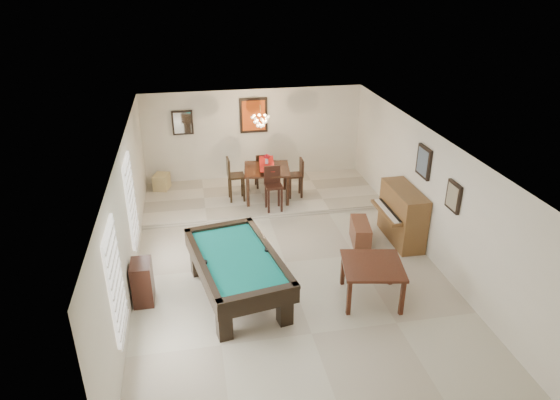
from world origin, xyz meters
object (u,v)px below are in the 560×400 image
object	(u,v)px
dining_table	(267,181)
flower_vase	(267,159)
square_table	(371,282)
corner_bench	(162,182)
upright_piano	(396,215)
apothecary_chest	(143,282)
dining_chair_east	(295,178)
chandelier	(260,117)
dining_chair_north	(261,170)
pool_table	(237,277)
piano_bench	(360,233)
dining_chair_west	(236,179)
dining_chair_south	(274,189)

from	to	relation	value
dining_table	flower_vase	distance (m)	0.60
square_table	flower_vase	bearing A→B (deg)	104.87
flower_vase	corner_bench	size ratio (longest dim) A/B	0.58
square_table	upright_piano	distance (m)	2.36
apothecary_chest	flower_vase	distance (m)	4.81
dining_chair_east	chandelier	world-z (taller)	chandelier
apothecary_chest	dining_chair_north	xyz separation A→B (m)	(2.86, 4.53, 0.19)
dining_chair_north	corner_bench	bearing A→B (deg)	-9.26
pool_table	piano_bench	distance (m)	3.21
square_table	dining_chair_north	distance (m)	5.36
dining_table	dining_chair_north	world-z (taller)	dining_chair_north
flower_vase	corner_bench	distance (m)	3.02
corner_bench	chandelier	size ratio (longest dim) A/B	0.76
square_table	corner_bench	size ratio (longest dim) A/B	2.32
dining_chair_west	corner_bench	size ratio (longest dim) A/B	2.46
square_table	dining_chair_south	size ratio (longest dim) A/B	0.98
dining_chair_north	dining_chair_south	bearing A→B (deg)	90.46
apothecary_chest	dining_chair_north	bearing A→B (deg)	57.70
dining_chair_north	chandelier	world-z (taller)	chandelier
dining_table	chandelier	bearing A→B (deg)	115.24
upright_piano	piano_bench	xyz separation A→B (m)	(-0.80, 0.01, -0.36)
upright_piano	piano_bench	bearing A→B (deg)	179.32
apothecary_chest	corner_bench	distance (m)	4.85
upright_piano	dining_chair_north	bearing A→B (deg)	127.39
pool_table	flower_vase	bearing A→B (deg)	62.85
square_table	dining_chair_north	xyz separation A→B (m)	(-1.21, 5.22, 0.23)
corner_bench	dining_chair_west	bearing A→B (deg)	-28.68
square_table	dining_chair_east	distance (m)	4.46
square_table	dining_table	xyz separation A→B (m)	(-1.18, 4.46, 0.22)
dining_chair_west	chandelier	xyz separation A→B (m)	(0.67, 0.19, 1.52)
square_table	dining_chair_north	world-z (taller)	dining_chair_north
flower_vase	dining_chair_north	world-z (taller)	flower_vase
dining_chair_west	dining_chair_east	bearing A→B (deg)	-94.51
dining_chair_north	dining_chair_east	distance (m)	1.09
piano_bench	dining_chair_east	bearing A→B (deg)	110.97
apothecary_chest	dining_chair_north	distance (m)	5.36
pool_table	piano_bench	bearing A→B (deg)	16.70
upright_piano	dining_chair_west	distance (m)	4.12
pool_table	dining_chair_north	size ratio (longest dim) A/B	2.68
upright_piano	chandelier	xyz separation A→B (m)	(-2.57, 2.72, 1.59)
dining_chair_south	chandelier	world-z (taller)	chandelier
apothecary_chest	dining_table	bearing A→B (deg)	52.56
piano_bench	dining_chair_south	xyz separation A→B (m)	(-1.62, 1.77, 0.41)
upright_piano	pool_table	bearing A→B (deg)	-158.37
pool_table	square_table	distance (m)	2.43
pool_table	piano_bench	xyz separation A→B (m)	(2.86, 1.46, -0.17)
square_table	flower_vase	xyz separation A→B (m)	(-1.18, 4.46, 0.82)
piano_bench	dining_chair_west	xyz separation A→B (m)	(-2.45, 2.53, 0.43)
square_table	corner_bench	bearing A→B (deg)	124.91
dining_table	dining_chair_south	size ratio (longest dim) A/B	1.04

